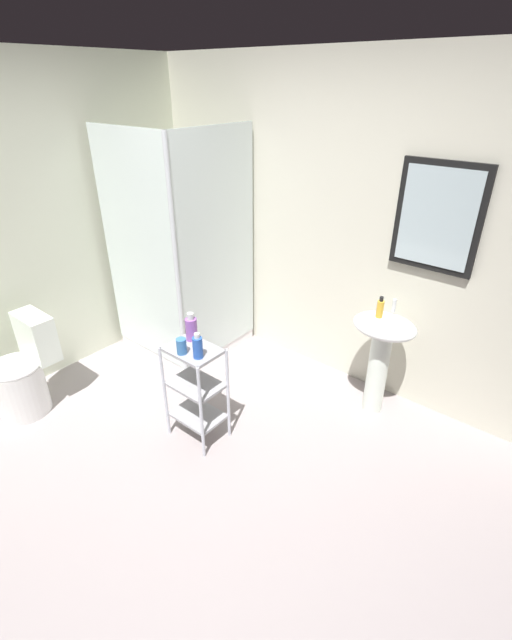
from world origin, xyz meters
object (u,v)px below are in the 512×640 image
Objects in this scene: storage_cart at (196,386)px; conditioner_bottle_purple at (191,328)px; toilet at (24,374)px; rinse_cup at (182,346)px; shower_stall at (185,305)px; pedestal_sink at (381,346)px; shampoo_bottle_blue at (198,347)px; hand_soap_bottle at (380,308)px.

conditioner_bottle_purple reaches higher than storage_cart.
storage_cart is 3.71× the size of conditioner_bottle_purple.
conditioner_bottle_purple is at bearing 31.19° from toilet.
rinse_cup is (0.08, -0.16, -0.03)m from conditioner_bottle_purple.
conditioner_bottle_purple is (0.85, -0.69, 0.36)m from shower_stall.
toilet is at bearing -148.81° from conditioner_bottle_purple.
conditioner_bottle_purple is (-0.09, 0.08, 0.39)m from storage_cart.
conditioner_bottle_purple is at bearing -39.11° from shower_stall.
conditioner_bottle_purple reaches higher than toilet.
shower_stall reaches higher than toilet.
rinse_cup reaches higher than toilet.
shower_stall is at bearing 140.57° from storage_cart.
shower_stall is 2.47× the size of pedestal_sink.
pedestal_sink is at bearing 51.68° from storage_cart.
shower_stall is 10.02× the size of conditioner_bottle_purple.
pedestal_sink is at bearing 53.23° from rinse_cup.
toilet is 1.03× the size of storage_cart.
pedestal_sink is at bearing 46.62° from conditioner_bottle_purple.
shower_stall is at bearing 141.83° from shampoo_bottle_blue.
conditioner_bottle_purple is at bearing -132.44° from hand_soap_bottle.
storage_cart is 0.37m from rinse_cup.
hand_soap_bottle is at bearing 47.56° from conditioner_bottle_purple.
rinse_cup is at bearing -99.40° from storage_cart.
shampoo_bottle_blue is (0.10, -0.05, 0.38)m from storage_cart.
toilet is at bearing -141.05° from pedestal_sink.
shower_stall is at bearing -170.69° from hand_soap_bottle.
pedestal_sink is 7.59× the size of rinse_cup.
shower_stall is at bearing 77.61° from toilet.
shower_stall is 18.73× the size of rinse_cup.
conditioner_bottle_purple is (-0.89, -0.97, -0.05)m from hand_soap_bottle.
rinse_cup is (1.23, 0.54, 0.48)m from toilet.
rinse_cup is (-0.86, -1.15, 0.21)m from pedestal_sink.
toilet is 1.42m from rinse_cup.
pedestal_sink is at bearing 56.35° from shampoo_bottle_blue.
conditioner_bottle_purple is (1.15, 0.70, 0.51)m from toilet.
shower_stall is 11.41× the size of shampoo_bottle_blue.
shower_stall reaches higher than conditioner_bottle_purple.
shampoo_bottle_blue reaches higher than pedestal_sink.
hand_soap_bottle reaches higher than storage_cart.
shampoo_bottle_blue is at bearing -33.70° from conditioner_bottle_purple.
pedestal_sink is 4.06× the size of conditioner_bottle_purple.
pedestal_sink is 1.38m from conditioner_bottle_purple.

